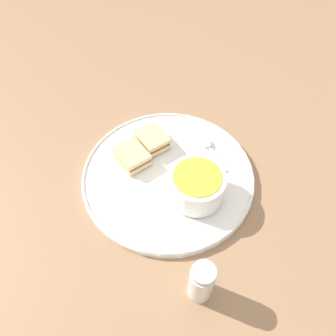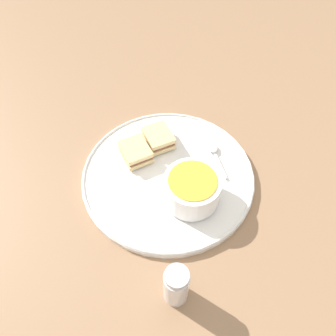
{
  "view_description": "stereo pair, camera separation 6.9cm",
  "coord_description": "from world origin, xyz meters",
  "views": [
    {
      "loc": [
        -0.36,
        0.2,
        0.59
      ],
      "look_at": [
        0.0,
        0.0,
        0.03
      ],
      "focal_mm": 35.0,
      "sensor_mm": 36.0,
      "label": 1
    },
    {
      "loc": [
        -0.39,
        0.14,
        0.59
      ],
      "look_at": [
        0.0,
        0.0,
        0.03
      ],
      "focal_mm": 35.0,
      "sensor_mm": 36.0,
      "label": 2
    }
  ],
  "objects": [
    {
      "name": "ground_plane",
      "position": [
        0.0,
        0.0,
        0.0
      ],
      "size": [
        2.4,
        2.4,
        0.0
      ],
      "primitive_type": "plane",
      "color": "#8E6B4C"
    },
    {
      "name": "plate",
      "position": [
        0.0,
        0.0,
        0.01
      ],
      "size": [
        0.37,
        0.37,
        0.02
      ],
      "color": "white",
      "rests_on": "ground_plane"
    },
    {
      "name": "soup_bowl",
      "position": [
        -0.07,
        -0.02,
        0.05
      ],
      "size": [
        0.11,
        0.11,
        0.06
      ],
      "color": "white",
      "rests_on": "plate"
    },
    {
      "name": "spoon",
      "position": [
        0.02,
        -0.12,
        0.02
      ],
      "size": [
        0.11,
        0.03,
        0.01
      ],
      "rotation": [
        0.0,
        0.0,
        6.2
      ],
      "color": "silver",
      "rests_on": "plate"
    },
    {
      "name": "sandwich_half_near",
      "position": [
        0.09,
        -0.01,
        0.03
      ],
      "size": [
        0.07,
        0.06,
        0.03
      ],
      "rotation": [
        0.0,
        0.0,
        0.09
      ],
      "color": "#DBBC7F",
      "rests_on": "plate"
    },
    {
      "name": "sandwich_half_far",
      "position": [
        0.07,
        0.05,
        0.03
      ],
      "size": [
        0.07,
        0.06,
        0.03
      ],
      "rotation": [
        0.0,
        0.0,
        0.12
      ],
      "color": "#DBBC7F",
      "rests_on": "plate"
    },
    {
      "name": "salt_shaker",
      "position": [
        -0.24,
        0.07,
        0.05
      ],
      "size": [
        0.04,
        0.04,
        0.1
      ],
      "color": "silver",
      "rests_on": "ground_plane"
    }
  ]
}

